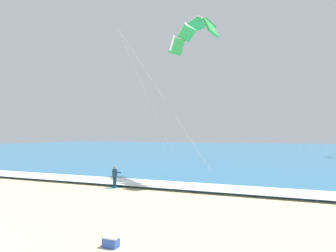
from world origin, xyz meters
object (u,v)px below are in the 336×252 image
Objects in this scene: kitesurfer at (115,176)px; kite_primary at (194,31)px; surfboard at (115,188)px; cooler_box at (111,242)px.

kitesurfer is 0.13× the size of kite_primary.
surfboard is 15.12m from kite_primary.
kitesurfer is 12.43m from cooler_box.
kite_primary is at bearing 49.00° from surfboard.
cooler_box is (6.52, -10.54, 0.18)m from surfboard.
kite_primary reaches higher than cooler_box.
cooler_box is at bearing -58.28° from surfboard.
kitesurfer is at bearing -131.07° from kite_primary.
kite_primary reaches higher than kitesurfer.
kitesurfer is (0.00, 0.02, 0.91)m from surfboard.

